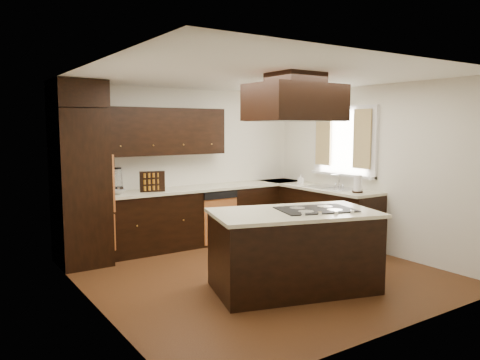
# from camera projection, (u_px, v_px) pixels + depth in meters

# --- Properties ---
(floor) EXTENTS (4.20, 4.20, 0.02)m
(floor) POSITION_uv_depth(u_px,v_px,m) (259.00, 274.00, 6.05)
(floor) COLOR brown
(floor) RESTS_ON ground
(ceiling) EXTENTS (4.20, 4.20, 0.02)m
(ceiling) POSITION_uv_depth(u_px,v_px,m) (260.00, 76.00, 5.76)
(ceiling) COLOR white
(ceiling) RESTS_ON ground
(wall_back) EXTENTS (4.20, 0.02, 2.50)m
(wall_back) POSITION_uv_depth(u_px,v_px,m) (184.00, 166.00, 7.65)
(wall_back) COLOR silver
(wall_back) RESTS_ON ground
(wall_front) EXTENTS (4.20, 0.02, 2.50)m
(wall_front) POSITION_uv_depth(u_px,v_px,m) (399.00, 198.00, 4.16)
(wall_front) COLOR silver
(wall_front) RESTS_ON ground
(wall_left) EXTENTS (0.02, 4.20, 2.50)m
(wall_left) POSITION_uv_depth(u_px,v_px,m) (92.00, 189.00, 4.74)
(wall_left) COLOR silver
(wall_left) RESTS_ON ground
(wall_right) EXTENTS (0.02, 4.20, 2.50)m
(wall_right) POSITION_uv_depth(u_px,v_px,m) (372.00, 169.00, 7.07)
(wall_right) COLOR silver
(wall_right) RESTS_ON ground
(oven_column) EXTENTS (0.65, 0.75, 2.12)m
(oven_column) POSITION_uv_depth(u_px,v_px,m) (80.00, 188.00, 6.35)
(oven_column) COLOR black
(oven_column) RESTS_ON floor
(wall_oven_face) EXTENTS (0.05, 0.62, 0.78)m
(wall_oven_face) POSITION_uv_depth(u_px,v_px,m) (106.00, 182.00, 6.54)
(wall_oven_face) COLOR #BA6831
(wall_oven_face) RESTS_ON oven_column
(base_cabinets_back) EXTENTS (2.93, 0.60, 0.88)m
(base_cabinets_back) POSITION_uv_depth(u_px,v_px,m) (195.00, 217.00, 7.50)
(base_cabinets_back) COLOR black
(base_cabinets_back) RESTS_ON floor
(base_cabinets_right) EXTENTS (0.60, 2.40, 0.88)m
(base_cabinets_right) POSITION_uv_depth(u_px,v_px,m) (315.00, 214.00, 7.73)
(base_cabinets_right) COLOR black
(base_cabinets_right) RESTS_ON floor
(countertop_back) EXTENTS (2.93, 0.63, 0.04)m
(countertop_back) POSITION_uv_depth(u_px,v_px,m) (195.00, 189.00, 7.44)
(countertop_back) COLOR beige
(countertop_back) RESTS_ON base_cabinets_back
(countertop_right) EXTENTS (0.63, 2.40, 0.04)m
(countertop_right) POSITION_uv_depth(u_px,v_px,m) (315.00, 187.00, 7.67)
(countertop_right) COLOR beige
(countertop_right) RESTS_ON base_cabinets_right
(upper_cabinets) EXTENTS (2.00, 0.34, 0.72)m
(upper_cabinets) POSITION_uv_depth(u_px,v_px,m) (164.00, 132.00, 7.20)
(upper_cabinets) COLOR black
(upper_cabinets) RESTS_ON wall_back
(dishwasher_front) EXTENTS (0.60, 0.05, 0.72)m
(dishwasher_front) POSITION_uv_depth(u_px,v_px,m) (220.00, 221.00, 7.42)
(dishwasher_front) COLOR #BA6831
(dishwasher_front) RESTS_ON floor
(window_frame) EXTENTS (0.06, 1.32, 1.12)m
(window_frame) POSITION_uv_depth(u_px,v_px,m) (344.00, 141.00, 7.46)
(window_frame) COLOR silver
(window_frame) RESTS_ON wall_right
(window_pane) EXTENTS (0.00, 1.20, 1.00)m
(window_pane) POSITION_uv_depth(u_px,v_px,m) (346.00, 141.00, 7.47)
(window_pane) COLOR white
(window_pane) RESTS_ON wall_right
(curtain_left) EXTENTS (0.02, 0.34, 0.90)m
(curtain_left) POSITION_uv_depth(u_px,v_px,m) (362.00, 139.00, 7.07)
(curtain_left) COLOR beige
(curtain_left) RESTS_ON wall_right
(curtain_right) EXTENTS (0.02, 0.34, 0.90)m
(curtain_right) POSITION_uv_depth(u_px,v_px,m) (323.00, 138.00, 7.76)
(curtain_right) COLOR beige
(curtain_right) RESTS_ON wall_right
(sink_rim) EXTENTS (0.52, 0.84, 0.01)m
(sink_rim) POSITION_uv_depth(u_px,v_px,m) (331.00, 188.00, 7.39)
(sink_rim) COLOR silver
(sink_rim) RESTS_ON countertop_right
(island) EXTENTS (2.01, 1.46, 0.88)m
(island) POSITION_uv_depth(u_px,v_px,m) (294.00, 252.00, 5.41)
(island) COLOR black
(island) RESTS_ON floor
(island_top) EXTENTS (2.10, 1.54, 0.04)m
(island_top) POSITION_uv_depth(u_px,v_px,m) (294.00, 213.00, 5.36)
(island_top) COLOR beige
(island_top) RESTS_ON island
(cooktop) EXTENTS (0.98, 0.79, 0.01)m
(cooktop) POSITION_uv_depth(u_px,v_px,m) (316.00, 209.00, 5.43)
(cooktop) COLOR black
(cooktop) RESTS_ON island_top
(range_hood) EXTENTS (1.05, 0.72, 0.42)m
(range_hood) POSITION_uv_depth(u_px,v_px,m) (295.00, 103.00, 5.40)
(range_hood) COLOR black
(range_hood) RESTS_ON ceiling
(hood_duct) EXTENTS (0.55, 0.50, 0.13)m
(hood_duct) POSITION_uv_depth(u_px,v_px,m) (295.00, 78.00, 5.37)
(hood_duct) COLOR black
(hood_duct) RESTS_ON ceiling
(blender_base) EXTENTS (0.15, 0.15, 0.10)m
(blender_base) POSITION_uv_depth(u_px,v_px,m) (119.00, 190.00, 6.75)
(blender_base) COLOR silver
(blender_base) RESTS_ON countertop_back
(blender_pitcher) EXTENTS (0.13, 0.13, 0.26)m
(blender_pitcher) POSITION_uv_depth(u_px,v_px,m) (118.00, 178.00, 6.73)
(blender_pitcher) COLOR silver
(blender_pitcher) RESTS_ON blender_base
(spice_rack) EXTENTS (0.38, 0.19, 0.31)m
(spice_rack) POSITION_uv_depth(u_px,v_px,m) (152.00, 181.00, 6.96)
(spice_rack) COLOR black
(spice_rack) RESTS_ON countertop_back
(mixing_bowl) EXTENTS (0.36, 0.36, 0.07)m
(mixing_bowl) POSITION_uv_depth(u_px,v_px,m) (116.00, 192.00, 6.73)
(mixing_bowl) COLOR silver
(mixing_bowl) RESTS_ON countertop_back
(soap_bottle) EXTENTS (0.10, 0.10, 0.17)m
(soap_bottle) POSITION_uv_depth(u_px,v_px,m) (301.00, 180.00, 7.83)
(soap_bottle) COLOR silver
(soap_bottle) RESTS_ON countertop_right
(paper_towel) EXTENTS (0.14, 0.14, 0.26)m
(paper_towel) POSITION_uv_depth(u_px,v_px,m) (358.00, 184.00, 6.85)
(paper_towel) COLOR silver
(paper_towel) RESTS_ON countertop_right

